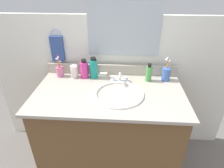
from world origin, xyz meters
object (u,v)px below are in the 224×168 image
at_px(bottle_soap_pink, 84,69).
at_px(bottle_lotion_white, 74,71).
at_px(cup_blue_plastic, 166,74).
at_px(faucet, 120,79).
at_px(cup_pink, 60,71).
at_px(bottle_toner_green, 149,73).
at_px(bottle_mouthwash_teal, 94,68).
at_px(hand_towel, 57,49).
at_px(soap_bar, 103,74).

distance_m(bottle_soap_pink, bottle_lotion_white, 0.09).
bearing_deg(cup_blue_plastic, faucet, -171.13).
relative_size(cup_blue_plastic, cup_pink, 1.00).
height_order(bottle_soap_pink, cup_blue_plastic, cup_blue_plastic).
relative_size(bottle_lotion_white, cup_blue_plastic, 0.62).
relative_size(bottle_toner_green, cup_blue_plastic, 0.79).
bearing_deg(bottle_toner_green, cup_pink, 177.61).
bearing_deg(bottle_mouthwash_teal, bottle_soap_pink, -177.90).
bearing_deg(bottle_soap_pink, bottle_mouthwash_teal, 2.10).
relative_size(bottle_soap_pink, bottle_toner_green, 1.07).
bearing_deg(cup_blue_plastic, bottle_lotion_white, 179.52).
xyz_separation_m(hand_towel, soap_bar, (0.40, -0.06, -0.21)).
xyz_separation_m(bottle_mouthwash_teal, cup_blue_plastic, (0.61, -0.01, -0.03)).
bearing_deg(cup_pink, bottle_lotion_white, -1.78).
bearing_deg(bottle_soap_pink, bottle_lotion_white, 179.87).
bearing_deg(soap_bar, bottle_lotion_white, -171.14).
xyz_separation_m(bottle_lotion_white, soap_bar, (0.25, 0.04, -0.04)).
bearing_deg(bottle_soap_pink, cup_blue_plastic, -0.52).
relative_size(hand_towel, bottle_mouthwash_teal, 1.19).
distance_m(bottle_toner_green, soap_bar, 0.39).
distance_m(hand_towel, cup_blue_plastic, 0.95).
relative_size(faucet, bottle_mouthwash_teal, 0.87).
bearing_deg(hand_towel, cup_blue_plastic, -6.49).
bearing_deg(hand_towel, faucet, -16.79).
distance_m(hand_towel, bottle_mouthwash_teal, 0.36).
height_order(hand_towel, bottle_mouthwash_teal, hand_towel).
relative_size(faucet, bottle_soap_pink, 0.96).
relative_size(bottle_mouthwash_teal, cup_blue_plastic, 0.93).
distance_m(faucet, soap_bar, 0.18).
xyz_separation_m(hand_towel, bottle_toner_green, (0.79, -0.13, -0.15)).
relative_size(hand_towel, soap_bar, 3.44).
xyz_separation_m(bottle_mouthwash_teal, bottle_soap_pink, (-0.08, -0.00, -0.01)).
bearing_deg(cup_pink, bottle_soap_pink, -1.11).
bearing_deg(cup_pink, soap_bar, 5.27).
height_order(faucet, bottle_mouthwash_teal, bottle_mouthwash_teal).
bearing_deg(cup_pink, hand_towel, 106.49).
distance_m(hand_towel, soap_bar, 0.46).
xyz_separation_m(cup_pink, soap_bar, (0.38, 0.03, -0.04)).
bearing_deg(cup_blue_plastic, hand_towel, 173.51).
height_order(bottle_toner_green, cup_pink, cup_pink).
distance_m(bottle_mouthwash_teal, cup_pink, 0.30).
distance_m(bottle_lotion_white, cup_pink, 0.13).
distance_m(faucet, cup_pink, 0.53).
bearing_deg(soap_bar, bottle_mouthwash_teal, -155.48).
xyz_separation_m(hand_towel, bottle_lotion_white, (0.16, -0.10, -0.16)).
height_order(bottle_mouthwash_teal, bottle_soap_pink, bottle_mouthwash_teal).
relative_size(hand_towel, faucet, 1.38).
bearing_deg(cup_pink, bottle_mouthwash_teal, -0.23).
xyz_separation_m(faucet, bottle_mouthwash_teal, (-0.23, 0.07, 0.06)).
height_order(bottle_mouthwash_teal, cup_pink, cup_pink).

